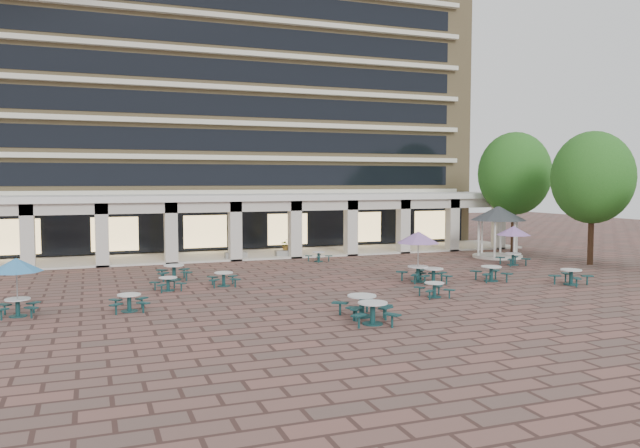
# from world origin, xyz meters

# --- Properties ---
(ground) EXTENTS (120.00, 120.00, 0.00)m
(ground) POSITION_xyz_m (0.00, 0.00, 0.00)
(ground) COLOR brown
(ground) RESTS_ON ground
(apartment_building) EXTENTS (40.00, 15.50, 25.20)m
(apartment_building) POSITION_xyz_m (0.00, 25.47, 12.60)
(apartment_building) COLOR #988256
(apartment_building) RESTS_ON ground
(retail_arcade) EXTENTS (42.00, 6.60, 4.40)m
(retail_arcade) POSITION_xyz_m (0.00, 14.80, 3.00)
(retail_arcade) COLOR white
(retail_arcade) RESTS_ON ground
(picnic_table_0) EXTENTS (1.64, 1.64, 0.72)m
(picnic_table_0) POSITION_xyz_m (-9.80, -2.15, 0.43)
(picnic_table_0) COLOR #143D3D
(picnic_table_0) RESTS_ON ground
(picnic_table_1) EXTENTS (2.19, 2.19, 0.84)m
(picnic_table_1) POSITION_xyz_m (-1.38, -7.73, 0.50)
(picnic_table_1) COLOR #143D3D
(picnic_table_1) RESTS_ON ground
(picnic_table_2) EXTENTS (1.60, 1.60, 0.69)m
(picnic_table_2) POSITION_xyz_m (3.61, -3.78, 0.41)
(picnic_table_2) COLOR #143D3D
(picnic_table_2) RESTS_ON ground
(picnic_table_3) EXTENTS (2.16, 2.16, 0.80)m
(picnic_table_3) POSITION_xyz_m (12.05, -3.21, 0.48)
(picnic_table_3) COLOR #143D3D
(picnic_table_3) RESTS_ON ground
(picnic_table_4) EXTENTS (2.01, 2.01, 2.32)m
(picnic_table_4) POSITION_xyz_m (-14.00, -1.64, 1.97)
(picnic_table_4) COLOR #143D3D
(picnic_table_4) RESTS_ON ground
(picnic_table_5) EXTENTS (2.10, 2.10, 0.87)m
(picnic_table_5) POSITION_xyz_m (-1.23, -6.40, 0.52)
(picnic_table_5) COLOR #143D3D
(picnic_table_5) RESTS_ON ground
(picnic_table_6) EXTENTS (2.31, 2.31, 2.67)m
(picnic_table_6) POSITION_xyz_m (5.10, 0.40, 2.27)
(picnic_table_6) COLOR #143D3D
(picnic_table_6) RESTS_ON ground
(picnic_table_7) EXTENTS (2.07, 2.07, 0.78)m
(picnic_table_7) POSITION_xyz_m (5.66, -0.23, 0.46)
(picnic_table_7) COLOR #143D3D
(picnic_table_7) RESTS_ON ground
(picnic_table_8) EXTENTS (1.89, 1.89, 0.82)m
(picnic_table_8) POSITION_xyz_m (-7.02, 5.52, 0.49)
(picnic_table_8) COLOR #143D3D
(picnic_table_8) RESTS_ON ground
(picnic_table_9) EXTENTS (1.72, 1.72, 0.72)m
(picnic_table_9) POSITION_xyz_m (-4.90, 2.59, 0.43)
(picnic_table_9) COLOR #143D3D
(picnic_table_9) RESTS_ON ground
(picnic_table_10) EXTENTS (1.96, 1.96, 0.81)m
(picnic_table_10) POSITION_xyz_m (8.86, -0.81, 0.48)
(picnic_table_10) COLOR #143D3D
(picnic_table_10) RESTS_ON ground
(picnic_table_11) EXTENTS (2.14, 2.14, 2.47)m
(picnic_table_11) POSITION_xyz_m (14.00, 4.04, 2.10)
(picnic_table_11) COLOR #143D3D
(picnic_table_11) RESTS_ON ground
(picnic_table_12) EXTENTS (1.71, 1.71, 0.67)m
(picnic_table_12) POSITION_xyz_m (-7.73, 2.22, 0.40)
(picnic_table_12) COLOR #143D3D
(picnic_table_12) RESTS_ON ground
(picnic_table_13) EXTENTS (1.78, 1.78, 0.65)m
(picnic_table_13) POSITION_xyz_m (2.99, 10.00, 0.39)
(picnic_table_13) COLOR #143D3D
(picnic_table_13) RESTS_ON ground
(gazebo) EXTENTS (3.83, 3.83, 3.57)m
(gazebo) POSITION_xyz_m (15.52, 7.73, 2.69)
(gazebo) COLOR beige
(gazebo) RESTS_ON ground
(tree_east_a) EXTENTS (5.12, 5.12, 8.52)m
(tree_east_a) POSITION_xyz_m (18.81, 2.54, 5.57)
(tree_east_a) COLOR #3E2619
(tree_east_a) RESTS_ON ground
(tree_east_c) EXTENTS (5.42, 5.42, 9.02)m
(tree_east_c) POSITION_xyz_m (18.82, 10.32, 5.90)
(tree_east_c) COLOR #3E2619
(tree_east_c) RESTS_ON ground
(planter_left) EXTENTS (1.50, 0.65, 1.19)m
(planter_left) POSITION_xyz_m (-1.96, 12.90, 0.45)
(planter_left) COLOR gray
(planter_left) RESTS_ON ground
(planter_right) EXTENTS (1.50, 0.70, 1.30)m
(planter_right) POSITION_xyz_m (1.61, 12.90, 0.54)
(planter_right) COLOR gray
(planter_right) RESTS_ON ground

